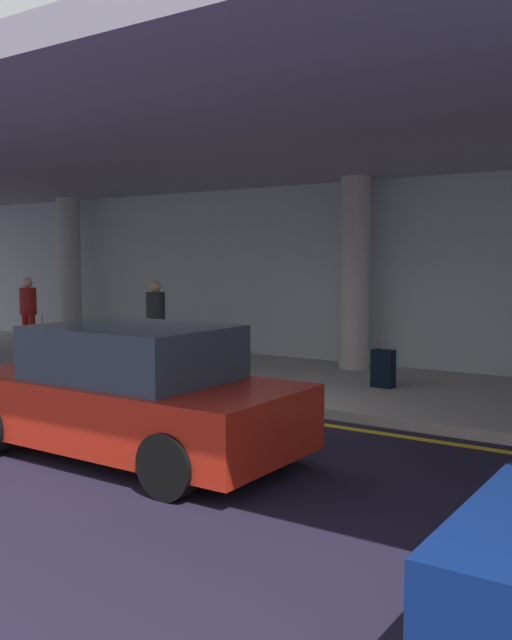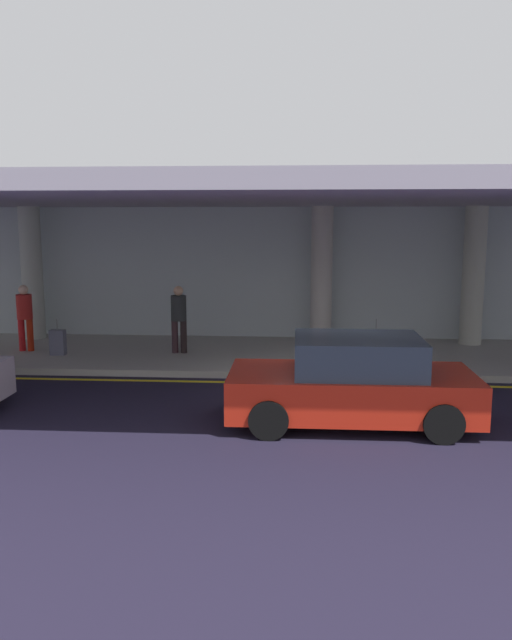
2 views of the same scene
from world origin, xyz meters
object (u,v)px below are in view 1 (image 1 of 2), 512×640
(person_waiting_for_ride, at_px, (28,308))
(suitcase_upright_primary, at_px, (383,368))
(support_column_left_mid, at_px, (355,274))
(traveler_with_luggage, at_px, (156,316))
(suitcase_upright_secondary, at_px, (43,341))
(support_column_far_left, at_px, (70,270))
(car_red, at_px, (129,394))

(person_waiting_for_ride, distance_m, suitcase_upright_primary, 8.81)
(suitcase_upright_primary, bearing_deg, support_column_left_mid, 100.89)
(traveler_with_luggage, xyz_separation_m, suitcase_upright_secondary, (-2.94, -0.43, -0.65))
(suitcase_upright_primary, bearing_deg, traveler_with_luggage, 152.73)
(suitcase_upright_primary, xyz_separation_m, suitcase_upright_secondary, (-7.80, -0.54, 0.00))
(support_column_far_left, height_order, suitcase_upright_primary, support_column_far_left)
(support_column_far_left, bearing_deg, car_red, -37.72)
(car_red, xyz_separation_m, traveler_with_luggage, (-3.87, 4.74, 0.40))
(suitcase_upright_primary, distance_m, suitcase_upright_secondary, 7.82)
(support_column_left_mid, height_order, suitcase_upright_primary, support_column_left_mid)
(support_column_left_mid, bearing_deg, suitcase_upright_secondary, -162.06)
(traveler_with_luggage, distance_m, person_waiting_for_ride, 3.92)
(car_red, xyz_separation_m, suitcase_upright_secondary, (-6.81, 4.31, -0.25))
(suitcase_upright_secondary, bearing_deg, support_column_left_mid, 43.05)
(car_red, bearing_deg, support_column_far_left, 142.09)
(traveler_with_luggage, xyz_separation_m, person_waiting_for_ride, (-3.92, -0.02, 0.00))
(support_column_far_left, xyz_separation_m, support_column_left_mid, (8.00, 0.00, 0.00))
(person_waiting_for_ride, relative_size, suitcase_upright_primary, 1.87)
(car_red, relative_size, suitcase_upright_secondary, 4.56)
(person_waiting_for_ride, bearing_deg, suitcase_upright_secondary, -164.66)
(traveler_with_luggage, xyz_separation_m, suitcase_upright_primary, (4.87, 0.11, -0.65))
(suitcase_upright_primary, bearing_deg, suitcase_upright_secondary, 155.42)
(person_waiting_for_ride, bearing_deg, suitcase_upright_primary, -141.23)
(person_waiting_for_ride, bearing_deg, support_column_left_mid, -129.29)
(person_waiting_for_ride, height_order, suitcase_upright_primary, person_waiting_for_ride)
(support_column_left_mid, bearing_deg, suitcase_upright_primary, -50.59)
(support_column_left_mid, xyz_separation_m, car_red, (0.30, -6.42, -1.26))
(support_column_left_mid, relative_size, suitcase_upright_secondary, 4.06)
(support_column_far_left, xyz_separation_m, traveler_with_luggage, (4.43, -1.68, -0.86))
(support_column_far_left, height_order, traveler_with_luggage, support_column_far_left)
(car_red, height_order, traveler_with_luggage, traveler_with_luggage)
(support_column_left_mid, bearing_deg, support_column_far_left, 180.00)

